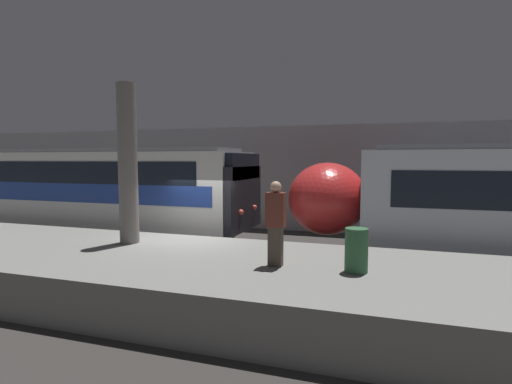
{
  "coord_description": "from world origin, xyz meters",
  "views": [
    {
      "loc": [
        5.2,
        -10.11,
        3.13
      ],
      "look_at": [
        1.56,
        0.95,
        2.18
      ],
      "focal_mm": 28.0,
      "sensor_mm": 36.0,
      "label": 1
    }
  ],
  "objects_px": {
    "person_waiting": "(276,221)",
    "trash_bin": "(356,250)",
    "support_pillar_near": "(128,164)",
    "train_boxy": "(41,192)"
  },
  "relations": [
    {
      "from": "train_boxy",
      "to": "trash_bin",
      "type": "relative_size",
      "value": 20.78
    },
    {
      "from": "train_boxy",
      "to": "person_waiting",
      "type": "bearing_deg",
      "value": -23.43
    },
    {
      "from": "trash_bin",
      "to": "train_boxy",
      "type": "bearing_deg",
      "value": 159.48
    },
    {
      "from": "support_pillar_near",
      "to": "train_boxy",
      "type": "xyz_separation_m",
      "value": [
        -6.89,
        3.79,
        -1.2
      ]
    },
    {
      "from": "train_boxy",
      "to": "support_pillar_near",
      "type": "bearing_deg",
      "value": -28.84
    },
    {
      "from": "person_waiting",
      "to": "trash_bin",
      "type": "relative_size",
      "value": 2.03
    },
    {
      "from": "person_waiting",
      "to": "trash_bin",
      "type": "height_order",
      "value": "person_waiting"
    },
    {
      "from": "support_pillar_near",
      "to": "train_boxy",
      "type": "height_order",
      "value": "support_pillar_near"
    },
    {
      "from": "support_pillar_near",
      "to": "trash_bin",
      "type": "distance_m",
      "value": 6.09
    },
    {
      "from": "support_pillar_near",
      "to": "trash_bin",
      "type": "bearing_deg",
      "value": -9.36
    }
  ]
}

